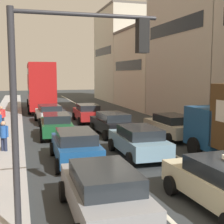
% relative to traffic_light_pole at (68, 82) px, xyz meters
% --- Properties ---
extents(sidewalk_left, '(2.60, 64.00, 0.14)m').
position_rel_traffic_light_pole_xyz_m(sidewalk_left, '(-2.25, 19.31, -3.75)').
color(sidewalk_left, '#AFAFAF').
rests_on(sidewalk_left, ground).
extents(lane_stripe_left, '(0.16, 60.00, 0.01)m').
position_rel_traffic_light_pole_xyz_m(lane_stripe_left, '(2.75, 19.31, -3.81)').
color(lane_stripe_left, silver).
rests_on(lane_stripe_left, ground).
extents(lane_stripe_right, '(0.16, 60.00, 0.01)m').
position_rel_traffic_light_pole_xyz_m(lane_stripe_right, '(6.15, 19.31, -3.81)').
color(lane_stripe_right, silver).
rests_on(lane_stripe_right, ground).
extents(building_row_right, '(7.20, 43.90, 14.26)m').
position_rel_traffic_light_pole_xyz_m(building_row_right, '(14.35, 20.64, 2.69)').
color(building_row_right, beige).
rests_on(building_row_right, ground).
extents(traffic_light_pole, '(3.58, 0.38, 5.50)m').
position_rel_traffic_light_pole_xyz_m(traffic_light_pole, '(0.00, 0.00, 0.00)').
color(traffic_light_pole, '#2D2D33').
rests_on(traffic_light_pole, ground).
extents(taxi_centre_lane_front, '(2.21, 4.37, 1.66)m').
position_rel_traffic_light_pole_xyz_m(taxi_centre_lane_front, '(4.60, 0.10, -3.02)').
color(taxi_centre_lane_front, beige).
rests_on(taxi_centre_lane_front, ground).
extents(sedan_left_lane_front, '(2.09, 4.31, 1.49)m').
position_rel_traffic_light_pole_xyz_m(sedan_left_lane_front, '(1.01, 0.53, -3.02)').
color(sedan_left_lane_front, gray).
rests_on(sedan_left_lane_front, ground).
extents(sedan_centre_lane_second, '(2.10, 4.32, 1.49)m').
position_rel_traffic_light_pole_xyz_m(sedan_centre_lane_second, '(4.31, 6.33, -3.02)').
color(sedan_centre_lane_second, '#759EB7').
rests_on(sedan_centre_lane_second, ground).
extents(wagon_left_lane_second, '(2.15, 4.34, 1.49)m').
position_rel_traffic_light_pole_xyz_m(wagon_left_lane_second, '(1.22, 6.20, -3.02)').
color(wagon_left_lane_second, '#194C8C').
rests_on(wagon_left_lane_second, ground).
extents(hatchback_centre_lane_third, '(2.23, 4.38, 1.49)m').
position_rel_traffic_light_pole_xyz_m(hatchback_centre_lane_third, '(4.63, 11.87, -3.02)').
color(hatchback_centre_lane_third, black).
rests_on(hatchback_centre_lane_third, ground).
extents(sedan_left_lane_third, '(2.25, 4.39, 1.49)m').
position_rel_traffic_light_pole_xyz_m(sedan_left_lane_third, '(1.06, 12.36, -3.02)').
color(sedan_left_lane_third, '#19592D').
rests_on(sedan_left_lane_third, ground).
extents(coupe_centre_lane_fourth, '(2.14, 4.34, 1.49)m').
position_rel_traffic_light_pole_xyz_m(coupe_centre_lane_fourth, '(4.25, 17.81, -3.02)').
color(coupe_centre_lane_fourth, '#A51E1E').
rests_on(coupe_centre_lane_fourth, ground).
extents(sedan_left_lane_fourth, '(2.25, 4.39, 1.49)m').
position_rel_traffic_light_pole_xyz_m(sedan_left_lane_fourth, '(1.17, 18.14, -3.02)').
color(sedan_left_lane_fourth, silver).
rests_on(sedan_left_lane_fourth, ground).
extents(sedan_right_lane_behind_truck, '(2.18, 4.36, 1.49)m').
position_rel_traffic_light_pole_xyz_m(sedan_right_lane_behind_truck, '(7.88, 9.87, -3.02)').
color(sedan_right_lane_behind_truck, beige).
rests_on(sedan_right_lane_behind_truck, ground).
extents(bus_mid_queue_primary, '(2.90, 10.53, 5.06)m').
position_rel_traffic_light_pole_xyz_m(bus_mid_queue_primary, '(1.06, 27.08, -0.99)').
color(bus_mid_queue_primary, '#B21919').
rests_on(bus_mid_queue_primary, ground).
extents(pedestrian_near_kerb, '(0.47, 0.34, 1.66)m').
position_rel_traffic_light_pole_xyz_m(pedestrian_near_kerb, '(-1.94, 8.84, -2.87)').
color(pedestrian_near_kerb, '#262D47').
rests_on(pedestrian_near_kerb, ground).
extents(pedestrian_far_sidewalk, '(0.54, 0.34, 1.66)m').
position_rel_traffic_light_pole_xyz_m(pedestrian_far_sidewalk, '(-2.41, 16.38, -2.87)').
color(pedestrian_far_sidewalk, '#262D47').
rests_on(pedestrian_far_sidewalk, ground).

